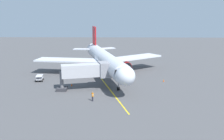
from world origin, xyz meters
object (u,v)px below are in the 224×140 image
Objects in this scene: baggage_cart_near_nose at (40,78)px; safety_cone_nose_left at (164,80)px; airplane at (104,59)px; safety_cone_nose_right at (72,85)px; jet_bridge at (90,71)px; ground_crew_marshaller at (93,96)px.

baggage_cart_near_nose is 28.39m from safety_cone_nose_left.
airplane is 72.28× the size of safety_cone_nose_right.
jet_bridge reaches higher than baggage_cart_near_nose.
airplane is at bearing -92.76° from ground_crew_marshaller.
safety_cone_nose_right is (20.25, 3.94, 0.00)m from safety_cone_nose_left.
baggage_cart_near_nose is 5.11× the size of safety_cone_nose_right.
baggage_cart_near_nose is at bearing 24.15° from airplane.
baggage_cart_near_nose reaches higher than safety_cone_nose_left.
safety_cone_nose_left and safety_cone_nose_right have the same top height.
airplane is 20.03m from ground_crew_marshaller.
baggage_cart_near_nose is (12.27, -5.76, -3.11)m from jet_bridge.
baggage_cart_near_nose is at bearing 0.29° from safety_cone_nose_left.
jet_bridge is 17.51m from safety_cone_nose_left.
safety_cone_nose_right is (6.43, 10.33, -3.73)m from airplane.
safety_cone_nose_right is (5.47, -9.43, -0.61)m from ground_crew_marshaller.
ground_crew_marshaller is 3.11× the size of safety_cone_nose_right.
safety_cone_nose_right is (4.14, -1.95, -3.49)m from jet_bridge.
ground_crew_marshaller is (0.95, 19.76, -3.12)m from airplane.
ground_crew_marshaller is at bearing 100.11° from jet_bridge.
ground_crew_marshaller is 18.98m from baggage_cart_near_nose.
baggage_cart_near_nose is at bearing -25.06° from safety_cone_nose_right.
jet_bridge is 5.76m from safety_cone_nose_right.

